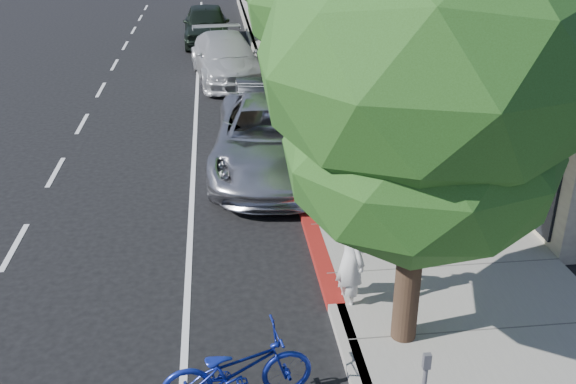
{
  "coord_description": "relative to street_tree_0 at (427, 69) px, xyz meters",
  "views": [
    {
      "loc": [
        -1.91,
        -10.14,
        6.56
      ],
      "look_at": [
        -0.6,
        1.13,
        1.35
      ],
      "focal_mm": 40.0,
      "sensor_mm": 36.0,
      "label": 1
    }
  ],
  "objects": [
    {
      "name": "ground",
      "position": [
        -0.9,
        2.0,
        -4.5
      ],
      "size": [
        120.0,
        120.0,
        0.0
      ],
      "primitive_type": "plane",
      "color": "black",
      "rests_on": "ground"
    },
    {
      "name": "sidewalk",
      "position": [
        1.4,
        10.0,
        -4.42
      ],
      "size": [
        4.6,
        56.0,
        0.15
      ],
      "primitive_type": "cube",
      "color": "gray",
      "rests_on": "ground"
    },
    {
      "name": "curb",
      "position": [
        -0.9,
        10.0,
        -4.42
      ],
      "size": [
        0.3,
        56.0,
        0.15
      ],
      "primitive_type": "cube",
      "color": "#9E998E",
      "rests_on": "ground"
    },
    {
      "name": "curb_red_segment",
      "position": [
        -0.9,
        3.0,
        -4.42
      ],
      "size": [
        0.32,
        4.0,
        0.15
      ],
      "primitive_type": "cube",
      "color": "maroon",
      "rests_on": "ground"
    },
    {
      "name": "street_tree_0",
      "position": [
        0.0,
        0.0,
        0.0
      ],
      "size": [
        4.66,
        4.66,
        7.35
      ],
      "color": "black",
      "rests_on": "ground"
    },
    {
      "name": "street_tree_1",
      "position": [
        0.0,
        6.0,
        -0.02
      ],
      "size": [
        4.3,
        4.3,
        7.22
      ],
      "color": "black",
      "rests_on": "ground"
    },
    {
      "name": "cyclist",
      "position": [
        -0.65,
        1.15,
        -3.54
      ],
      "size": [
        0.65,
        0.81,
        1.93
      ],
      "primitive_type": "imported",
      "rotation": [
        0.0,
        0.0,
        1.88
      ],
      "color": "silver",
      "rests_on": "ground"
    },
    {
      "name": "bicycle",
      "position": [
        -2.7,
        -1.0,
        -3.93
      ],
      "size": [
        2.26,
        1.07,
        1.14
      ],
      "primitive_type": "imported",
      "rotation": [
        0.0,
        0.0,
        1.72
      ],
      "color": "#1728A0",
      "rests_on": "ground"
    },
    {
      "name": "silver_suv",
      "position": [
        -1.4,
        7.5,
        -3.59
      ],
      "size": [
        3.65,
        6.8,
        1.81
      ],
      "primitive_type": "imported",
      "rotation": [
        0.0,
        0.0,
        -0.1
      ],
      "color": "silver",
      "rests_on": "ground"
    },
    {
      "name": "dark_sedan",
      "position": [
        -1.4,
        11.0,
        -3.8
      ],
      "size": [
        1.51,
        4.25,
        1.4
      ],
      "primitive_type": "imported",
      "rotation": [
        0.0,
        0.0,
        0.01
      ],
      "color": "black",
      "rests_on": "ground"
    },
    {
      "name": "white_pickup",
      "position": [
        -2.34,
        17.0,
        -3.64
      ],
      "size": [
        3.08,
        6.17,
        1.72
      ],
      "primitive_type": "imported",
      "rotation": [
        0.0,
        0.0,
        0.11
      ],
      "color": "silver",
      "rests_on": "ground"
    },
    {
      "name": "dark_suv_far",
      "position": [
        -3.1,
        24.02,
        -3.57
      ],
      "size": [
        2.31,
        5.51,
        1.86
      ],
      "primitive_type": "imported",
      "rotation": [
        0.0,
        0.0,
        0.02
      ],
      "color": "black",
      "rests_on": "ground"
    },
    {
      "name": "pedestrian",
      "position": [
        2.43,
        6.98,
        -3.5
      ],
      "size": [
        0.87,
        0.7,
        1.7
      ],
      "primitive_type": "imported",
      "rotation": [
        0.0,
        0.0,
        3.21
      ],
      "color": "black",
      "rests_on": "sidewalk"
    }
  ]
}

